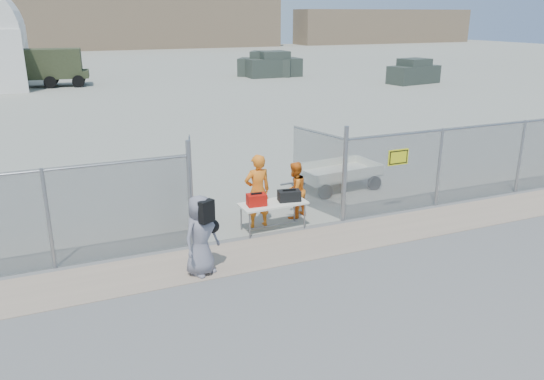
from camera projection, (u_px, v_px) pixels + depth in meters
name	position (u px, v px, depth m)	size (l,w,h in m)	color
ground	(308.00, 266.00, 11.34)	(160.00, 160.00, 0.00)	#525252
tarmac_inside	(100.00, 74.00, 48.05)	(160.00, 80.00, 0.01)	gray
dirt_strip	(289.00, 247.00, 12.22)	(44.00, 1.60, 0.01)	gray
distant_hills	(106.00, 19.00, 79.95)	(140.00, 6.00, 9.00)	#7F684F
chain_link_fence	(272.00, 190.00, 12.75)	(40.00, 0.20, 2.20)	gray
folding_table	(273.00, 216.00, 13.16)	(1.67, 0.69, 0.71)	white
orange_bag	(257.00, 200.00, 12.82)	(0.46, 0.30, 0.29)	red
black_duffel	(289.00, 196.00, 13.14)	(0.55, 0.32, 0.26)	black
security_worker_left	(257.00, 191.00, 13.15)	(0.69, 0.45, 1.88)	orange
security_worker_right	(295.00, 190.00, 13.83)	(0.73, 0.57, 1.51)	orange
visitor	(201.00, 235.00, 10.75)	(0.83, 0.54, 1.70)	slate
utility_trailer	(337.00, 176.00, 16.33)	(3.27, 1.69, 0.79)	white
military_truck	(47.00, 68.00, 39.02)	(5.73, 2.11, 2.73)	#333A22
parked_vehicle_near	(273.00, 64.00, 45.35)	(4.65, 2.10, 2.10)	#353E36
parked_vehicle_mid	(265.00, 64.00, 45.80)	(4.57, 2.07, 2.07)	#353E36
parked_vehicle_far	(414.00, 71.00, 40.93)	(4.10, 1.85, 1.85)	#353E36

